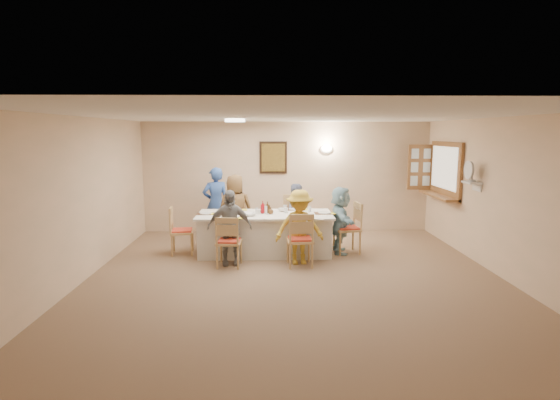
{
  "coord_description": "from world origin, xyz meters",
  "views": [
    {
      "loc": [
        -0.4,
        -6.4,
        2.26
      ],
      "look_at": [
        -0.2,
        1.4,
        1.05
      ],
      "focal_mm": 28.0,
      "sensor_mm": 36.0,
      "label": 1
    }
  ],
  "objects_px": {
    "chair_back_left": "(236,222)",
    "diner_right_end": "(340,220)",
    "diner_back_left": "(235,210)",
    "condiment_ketchup": "(263,207)",
    "diner_front_left": "(230,227)",
    "diner_front_right": "(299,227)",
    "chair_front_right": "(300,239)",
    "chair_left_end": "(182,230)",
    "desk_fan": "(471,174)",
    "dining_table": "(265,233)",
    "caregiver": "(216,203)",
    "diner_back_right": "(295,214)",
    "serving_hatch": "(446,170)",
    "chair_front_left": "(229,241)",
    "chair_right_end": "(347,228)",
    "chair_back_right": "(294,219)"
  },
  "relations": [
    {
      "from": "diner_back_right",
      "to": "chair_left_end",
      "type": "bearing_deg",
      "value": 13.32
    },
    {
      "from": "diner_back_right",
      "to": "diner_front_right",
      "type": "relative_size",
      "value": 0.96
    },
    {
      "from": "diner_front_left",
      "to": "chair_back_right",
      "type": "bearing_deg",
      "value": 43.62
    },
    {
      "from": "chair_front_right",
      "to": "condiment_ketchup",
      "type": "bearing_deg",
      "value": -55.94
    },
    {
      "from": "chair_front_left",
      "to": "diner_back_left",
      "type": "bearing_deg",
      "value": -85.09
    },
    {
      "from": "diner_front_right",
      "to": "dining_table",
      "type": "bearing_deg",
      "value": 124.62
    },
    {
      "from": "dining_table",
      "to": "diner_back_right",
      "type": "distance_m",
      "value": 0.94
    },
    {
      "from": "diner_back_left",
      "to": "condiment_ketchup",
      "type": "height_order",
      "value": "diner_back_left"
    },
    {
      "from": "chair_right_end",
      "to": "chair_back_right",
      "type": "bearing_deg",
      "value": -139.04
    },
    {
      "from": "desk_fan",
      "to": "condiment_ketchup",
      "type": "height_order",
      "value": "desk_fan"
    },
    {
      "from": "chair_front_right",
      "to": "diner_front_left",
      "type": "xyz_separation_m",
      "value": [
        -1.2,
        0.12,
        0.18
      ]
    },
    {
      "from": "serving_hatch",
      "to": "chair_right_end",
      "type": "height_order",
      "value": "serving_hatch"
    },
    {
      "from": "diner_front_left",
      "to": "diner_front_right",
      "type": "xyz_separation_m",
      "value": [
        1.2,
        0.0,
        -0.0
      ]
    },
    {
      "from": "diner_right_end",
      "to": "condiment_ketchup",
      "type": "relative_size",
      "value": 5.43
    },
    {
      "from": "chair_front_right",
      "to": "chair_left_end",
      "type": "distance_m",
      "value": 2.29
    },
    {
      "from": "serving_hatch",
      "to": "dining_table",
      "type": "relative_size",
      "value": 0.6
    },
    {
      "from": "desk_fan",
      "to": "chair_front_right",
      "type": "height_order",
      "value": "desk_fan"
    },
    {
      "from": "serving_hatch",
      "to": "diner_right_end",
      "type": "height_order",
      "value": "serving_hatch"
    },
    {
      "from": "serving_hatch",
      "to": "chair_left_end",
      "type": "height_order",
      "value": "serving_hatch"
    },
    {
      "from": "diner_back_left",
      "to": "caregiver",
      "type": "bearing_deg",
      "value": -54.21
    },
    {
      "from": "desk_fan",
      "to": "caregiver",
      "type": "distance_m",
      "value": 5.0
    },
    {
      "from": "desk_fan",
      "to": "dining_table",
      "type": "bearing_deg",
      "value": 171.07
    },
    {
      "from": "serving_hatch",
      "to": "chair_front_right",
      "type": "relative_size",
      "value": 1.59
    },
    {
      "from": "chair_left_end",
      "to": "diner_back_left",
      "type": "bearing_deg",
      "value": -60.77
    },
    {
      "from": "chair_back_right",
      "to": "condiment_ketchup",
      "type": "distance_m",
      "value": 1.07
    },
    {
      "from": "desk_fan",
      "to": "dining_table",
      "type": "relative_size",
      "value": 0.12
    },
    {
      "from": "dining_table",
      "to": "chair_front_left",
      "type": "height_order",
      "value": "chair_front_left"
    },
    {
      "from": "condiment_ketchup",
      "to": "serving_hatch",
      "type": "bearing_deg",
      "value": 11.46
    },
    {
      "from": "dining_table",
      "to": "condiment_ketchup",
      "type": "bearing_deg",
      "value": 139.49
    },
    {
      "from": "chair_left_end",
      "to": "diner_back_right",
      "type": "xyz_separation_m",
      "value": [
        2.15,
        0.68,
        0.17
      ]
    },
    {
      "from": "chair_front_left",
      "to": "chair_left_end",
      "type": "height_order",
      "value": "chair_left_end"
    },
    {
      "from": "diner_back_right",
      "to": "diner_right_end",
      "type": "xyz_separation_m",
      "value": [
        0.82,
        -0.68,
        0.01
      ]
    },
    {
      "from": "dining_table",
      "to": "diner_back_right",
      "type": "bearing_deg",
      "value": 48.58
    },
    {
      "from": "chair_back_left",
      "to": "serving_hatch",
      "type": "bearing_deg",
      "value": 1.99
    },
    {
      "from": "chair_back_left",
      "to": "diner_right_end",
      "type": "bearing_deg",
      "value": -19.46
    },
    {
      "from": "dining_table",
      "to": "diner_right_end",
      "type": "distance_m",
      "value": 1.44
    },
    {
      "from": "chair_front_right",
      "to": "condiment_ketchup",
      "type": "distance_m",
      "value": 1.12
    },
    {
      "from": "dining_table",
      "to": "condiment_ketchup",
      "type": "distance_m",
      "value": 0.5
    },
    {
      "from": "diner_front_left",
      "to": "caregiver",
      "type": "xyz_separation_m",
      "value": [
        -0.45,
        1.83,
        0.12
      ]
    },
    {
      "from": "desk_fan",
      "to": "chair_left_end",
      "type": "relative_size",
      "value": 0.33
    },
    {
      "from": "serving_hatch",
      "to": "chair_back_left",
      "type": "xyz_separation_m",
      "value": [
        -4.29,
        0.01,
        -1.05
      ]
    },
    {
      "from": "dining_table",
      "to": "chair_left_end",
      "type": "relative_size",
      "value": 2.79
    },
    {
      "from": "desk_fan",
      "to": "diner_front_left",
      "type": "bearing_deg",
      "value": -178.38
    },
    {
      "from": "chair_left_end",
      "to": "chair_right_end",
      "type": "height_order",
      "value": "chair_right_end"
    },
    {
      "from": "serving_hatch",
      "to": "chair_left_end",
      "type": "distance_m",
      "value": 5.4
    },
    {
      "from": "serving_hatch",
      "to": "chair_front_left",
      "type": "height_order",
      "value": "serving_hatch"
    },
    {
      "from": "chair_front_right",
      "to": "chair_left_end",
      "type": "bearing_deg",
      "value": -23.81
    },
    {
      "from": "chair_front_left",
      "to": "diner_front_right",
      "type": "distance_m",
      "value": 1.22
    },
    {
      "from": "chair_front_left",
      "to": "diner_front_left",
      "type": "distance_m",
      "value": 0.24
    },
    {
      "from": "chair_right_end",
      "to": "diner_front_left",
      "type": "distance_m",
      "value": 2.26
    }
  ]
}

